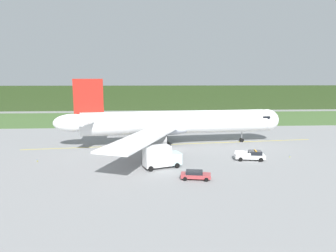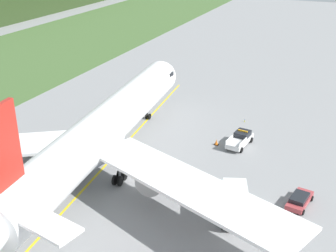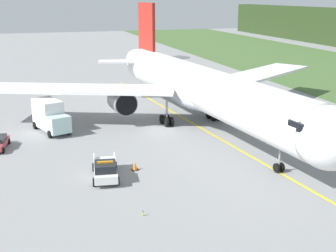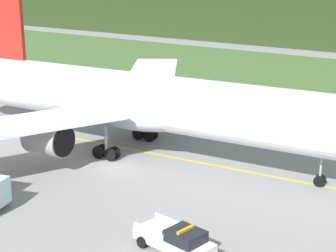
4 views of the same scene
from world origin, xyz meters
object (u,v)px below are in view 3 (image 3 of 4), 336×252
ops_pickup_truck (105,169)px  apron_cone (135,166)px  catering_truck (50,116)px  airliner (199,88)px

ops_pickup_truck → apron_cone: ops_pickup_truck is taller
catering_truck → apron_cone: catering_truck is taller
airliner → apron_cone: bearing=-42.5°
catering_truck → airliner: bearing=79.3°
catering_truck → apron_cone: (15.63, 6.77, -1.58)m
airliner → ops_pickup_truck: bearing=-46.6°
ops_pickup_truck → airliner: bearing=133.4°
ops_pickup_truck → apron_cone: (-1.26, 3.06, -0.51)m
ops_pickup_truck → catering_truck: (-16.89, -3.71, 1.07)m
airliner → ops_pickup_truck: airliner is taller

